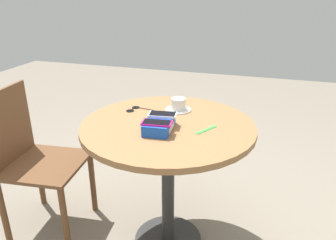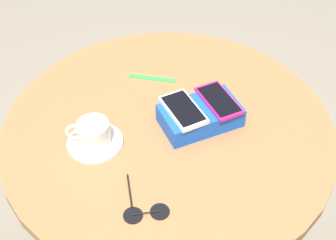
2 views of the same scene
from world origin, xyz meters
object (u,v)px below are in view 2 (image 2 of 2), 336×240
phone_box (200,115)px  phone_magenta (219,100)px  phone_white (183,110)px  saucer (95,142)px  coffee_cup (92,132)px  lanyard_strap (152,78)px  round_table (168,158)px  sunglasses (145,211)px

phone_box → phone_magenta: (-0.05, -0.01, 0.03)m
phone_white → saucer: bearing=-4.5°
phone_white → coffee_cup: (0.24, -0.02, -0.02)m
phone_white → coffee_cup: 0.24m
coffee_cup → lanyard_strap: (-0.22, -0.20, -0.04)m
phone_magenta → saucer: size_ratio=1.03×
round_table → saucer: bearing=-0.4°
phone_white → sunglasses: size_ratio=1.00×
phone_magenta → sunglasses: size_ratio=1.00×
coffee_cup → sunglasses: (-0.06, 0.24, -0.04)m
sunglasses → phone_box: bearing=-135.2°
phone_magenta → lanyard_strap: bearing=-61.4°
phone_magenta → coffee_cup: coffee_cup is taller
phone_box → phone_magenta: size_ratio=1.45×
phone_white → lanyard_strap: bearing=-86.2°
coffee_cup → lanyard_strap: coffee_cup is taller
saucer → phone_box: bearing=175.9°
lanyard_strap → sunglasses: bearing=70.0°
lanyard_strap → phone_box: bearing=106.0°
saucer → phone_white: bearing=175.5°
phone_magenta → sunglasses: 0.37m
phone_box → lanyard_strap: 0.23m
round_table → sunglasses: 0.31m
round_table → phone_white: bearing=154.1°
phone_white → coffee_cup: bearing=-4.7°
phone_magenta → lanyard_strap: phone_magenta is taller
phone_box → saucer: size_ratio=1.49×
phone_magenta → phone_white: size_ratio=1.00×
phone_white → saucer: (0.23, -0.02, -0.06)m
phone_box → lanyard_strap: size_ratio=1.53×
saucer → coffee_cup: (0.00, -0.00, 0.04)m
lanyard_strap → sunglasses: sunglasses is taller
saucer → lanyard_strap: bearing=-137.5°
phone_magenta → sunglasses: (0.28, 0.23, -0.06)m
phone_magenta → saucer: (0.34, -0.01, -0.06)m
saucer → coffee_cup: 0.04m
coffee_cup → sunglasses: size_ratio=0.75×
lanyard_strap → sunglasses: (0.16, 0.44, 0.00)m
phone_magenta → lanyard_strap: 0.25m
phone_box → saucer: bearing=-4.1°
phone_magenta → lanyard_strap: size_ratio=1.05×
round_table → phone_white: 0.20m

